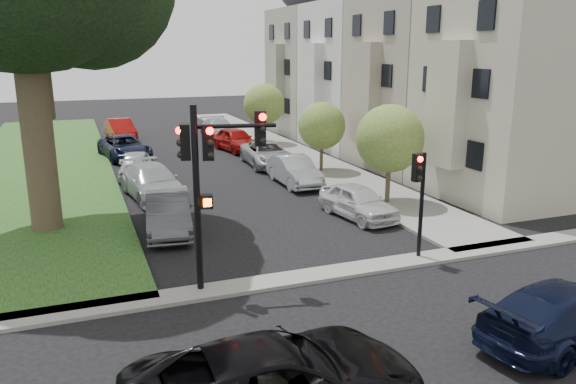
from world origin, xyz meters
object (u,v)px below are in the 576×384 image
object	(u,v)px
traffic_signal_main	(211,165)
car_cross_far	(568,313)
small_tree_a	(390,139)
car_parked_8	(125,147)
small_tree_c	(264,104)
car_parked_0	(358,202)
car_parked_7	(135,165)
traffic_signal_secondary	(419,186)
car_parked_3	(236,140)
car_parked_5	(168,214)
car_parked_1	(294,171)
car_parked_2	(267,154)
car_parked_4	(219,130)
car_parked_6	(153,182)
car_parked_9	(120,129)
car_cross_near	(277,381)
small_tree_b	(322,126)

from	to	relation	value
traffic_signal_main	car_cross_far	bearing A→B (deg)	-39.65
small_tree_a	car_parked_8	bearing A→B (deg)	123.02
small_tree_c	traffic_signal_main	world-z (taller)	traffic_signal_main
car_parked_0	car_parked_7	world-z (taller)	car_parked_0
traffic_signal_secondary	car_parked_3	size ratio (longest dim) A/B	0.78
traffic_signal_secondary	car_cross_far	distance (m)	6.24
car_parked_0	car_parked_8	size ratio (longest dim) A/B	0.77
car_parked_5	car_parked_1	bearing A→B (deg)	43.99
car_cross_far	car_parked_7	world-z (taller)	car_cross_far
car_parked_2	car_parked_5	xyz separation A→B (m)	(-7.69, -10.69, 0.04)
car_parked_4	car_parked_6	size ratio (longest dim) A/B	1.03
car_parked_8	car_parked_3	bearing A→B (deg)	-8.82
car_parked_4	car_parked_6	xyz separation A→B (m)	(-7.21, -15.91, -0.02)
traffic_signal_main	traffic_signal_secondary	size ratio (longest dim) A/B	1.49
car_parked_2	car_parked_9	distance (m)	15.51
car_parked_2	car_parked_7	size ratio (longest dim) A/B	1.28
car_parked_7	car_parked_3	bearing A→B (deg)	49.19
car_parked_3	car_parked_4	bearing A→B (deg)	78.34
car_parked_1	car_parked_5	size ratio (longest dim) A/B	0.98
traffic_signal_main	car_parked_3	world-z (taller)	traffic_signal_main
car_parked_0	car_parked_9	bearing A→B (deg)	98.45
car_parked_7	car_parked_8	bearing A→B (deg)	100.94
car_parked_5	traffic_signal_secondary	bearing A→B (deg)	-31.63
traffic_signal_secondary	traffic_signal_main	bearing A→B (deg)	179.65
traffic_signal_secondary	car_parked_4	world-z (taller)	traffic_signal_secondary
car_parked_2	car_parked_4	bearing A→B (deg)	94.74
car_parked_3	car_parked_9	size ratio (longest dim) A/B	0.97
car_parked_8	car_parked_9	xyz separation A→B (m)	(0.40, 8.16, 0.05)
traffic_signal_main	car_cross_near	bearing A→B (deg)	-92.74
small_tree_b	small_tree_c	bearing A→B (deg)	90.00
traffic_signal_main	car_parked_8	world-z (taller)	traffic_signal_main
car_parked_1	car_parked_7	xyz separation A→B (m)	(-7.53, 4.76, -0.05)
car_parked_7	car_parked_9	bearing A→B (deg)	99.01
car_parked_8	small_tree_a	bearing A→B (deg)	-66.78
car_parked_1	car_parked_6	size ratio (longest dim) A/B	0.84
small_tree_c	car_parked_3	bearing A→B (deg)	-145.52
car_parked_4	car_parked_6	bearing A→B (deg)	-112.51
small_tree_c	traffic_signal_main	size ratio (longest dim) A/B	0.82
car_cross_near	car_parked_0	world-z (taller)	car_cross_near
traffic_signal_secondary	car_parked_6	world-z (taller)	traffic_signal_secondary
small_tree_c	car_parked_6	world-z (taller)	small_tree_c
car_cross_near	car_parked_4	world-z (taller)	car_cross_near
car_parked_9	car_parked_6	bearing A→B (deg)	-96.26
small_tree_c	car_parked_8	xyz separation A→B (m)	(-10.14, -1.99, -2.22)
car_parked_7	traffic_signal_secondary	bearing A→B (deg)	-54.90
car_parked_9	small_tree_c	bearing A→B (deg)	-38.41
car_parked_4	car_parked_9	world-z (taller)	same
car_parked_1	car_parked_5	xyz separation A→B (m)	(-7.42, -5.58, 0.01)
car_cross_far	car_parked_0	world-z (taller)	car_cross_far
traffic_signal_secondary	car_parked_2	distance (m)	16.64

